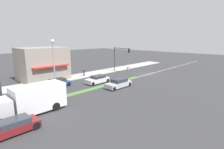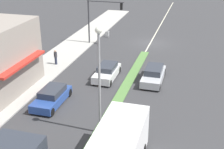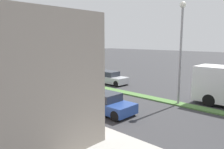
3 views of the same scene
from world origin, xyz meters
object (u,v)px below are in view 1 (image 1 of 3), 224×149
van_white (98,79)px  coupe_blue (57,83)px  sedan_maroon (13,127)px  warning_aframe_sign (128,69)px  traffic_signal_main (119,55)px  pedestrian (84,72)px  delivery_truck (30,100)px  sedan_silver (119,83)px  street_lamp (54,62)px

van_white → coupe_blue: bearing=65.4°
sedan_maroon → warning_aframe_sign: bearing=-68.9°
traffic_signal_main → pedestrian: size_ratio=3.57×
pedestrian → sedan_maroon: (-13.37, 17.33, -0.36)m
traffic_signal_main → coupe_blue: bearing=94.0°
delivery_truck → sedan_maroon: delivery_truck is taller
traffic_signal_main → sedan_maroon: (-11.12, 25.54, -3.31)m
delivery_truck → coupe_blue: delivery_truck is taller
pedestrian → delivery_truck: delivery_truck is taller
sedan_silver → coupe_blue: bearing=42.6°
traffic_signal_main → delivery_truck: bearing=109.9°
pedestrian → warning_aframe_sign: bearing=-101.1°
sedan_silver → coupe_blue: size_ratio=1.06×
sedan_maroon → delivery_truck: bearing=-42.7°
delivery_truck → coupe_blue: size_ratio=1.76×
sedan_maroon → coupe_blue: size_ratio=0.97×
sedan_maroon → van_white: 17.13m
delivery_truck → sedan_silver: delivery_truck is taller
warning_aframe_sign → traffic_signal_main: bearing=89.9°
traffic_signal_main → pedestrian: bearing=74.7°
warning_aframe_sign → delivery_truck: delivery_truck is taller
warning_aframe_sign → sedan_maroon: size_ratio=0.20×
pedestrian → sedan_maroon: pedestrian is taller
delivery_truck → sedan_silver: bearing=-90.0°
traffic_signal_main → warning_aframe_sign: traffic_signal_main is taller
traffic_signal_main → delivery_truck: (-8.32, 22.96, -2.43)m
delivery_truck → coupe_blue: bearing=-43.5°
sedan_silver → sedan_maroon: bearing=99.9°
pedestrian → coupe_blue: size_ratio=0.37×
coupe_blue → sedan_silver: bearing=-137.4°
traffic_signal_main → coupe_blue: traffic_signal_main is taller
street_lamp → sedan_maroon: bearing=127.3°
traffic_signal_main → van_white: traffic_signal_main is taller
traffic_signal_main → pedestrian: (2.24, 8.21, -2.96)m
sedan_maroon → sedan_silver: bearing=-80.1°
traffic_signal_main → delivery_truck: size_ratio=0.75×
street_lamp → coupe_blue: bearing=-29.7°
warning_aframe_sign → sedan_silver: (-8.32, 12.75, 0.24)m
van_white → street_lamp: bearing=103.8°
coupe_blue → pedestrian: bearing=-66.9°
van_white → warning_aframe_sign: bearing=-73.5°
traffic_signal_main → van_white: (-3.92, 10.00, -3.25)m
street_lamp → warning_aframe_sign: bearing=-74.6°
pedestrian → street_lamp: bearing=127.9°
traffic_signal_main → street_lamp: size_ratio=0.76×
traffic_signal_main → sedan_silver: size_ratio=1.24×
street_lamp → warning_aframe_sign: street_lamp is taller
traffic_signal_main → coupe_blue: size_ratio=1.31×
pedestrian → delivery_truck: size_ratio=0.21×
street_lamp → warning_aframe_sign: (6.12, -22.22, -4.35)m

